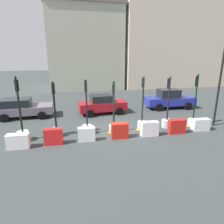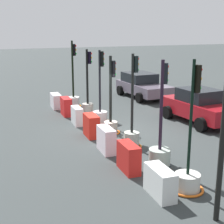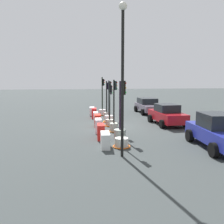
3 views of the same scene
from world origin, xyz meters
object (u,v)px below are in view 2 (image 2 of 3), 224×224
object	(u,v)px
traffic_light_1	(88,100)
car_red_compact	(199,106)
traffic_light_2	(100,113)
construction_barrier_0	(56,101)
car_grey_saloon	(142,85)
traffic_light_0	(74,96)
traffic_light_3	(111,120)
traffic_light_6	(188,175)
construction_barrier_2	(77,116)
construction_barrier_3	(91,126)
traffic_light_4	(132,132)
construction_barrier_1	(66,107)
construction_barrier_4	(106,140)
construction_barrier_6	(160,182)
construction_barrier_5	(129,158)
traffic_light_5	(160,148)

from	to	relation	value
traffic_light_1	car_red_compact	xyz separation A→B (m)	(3.56, 4.26, 0.04)
traffic_light_2	construction_barrier_0	bearing A→B (deg)	-162.56
car_grey_saloon	traffic_light_0	bearing A→B (deg)	-79.51
traffic_light_3	traffic_light_6	distance (m)	5.62
traffic_light_1	construction_barrier_0	xyz separation A→B (m)	(-1.89, -1.22, -0.35)
construction_barrier_2	construction_barrier_3	size ratio (longest dim) A/B	0.98
traffic_light_2	traffic_light_4	bearing A→B (deg)	-1.64
traffic_light_4	traffic_light_6	xyz separation A→B (m)	(3.71, -0.13, -0.12)
construction_barrier_1	construction_barrier_3	world-z (taller)	construction_barrier_3
traffic_light_1	construction_barrier_1	distance (m)	1.16
traffic_light_6	construction_barrier_4	distance (m)	3.73
construction_barrier_2	construction_barrier_3	xyz separation A→B (m)	(1.94, 0.00, 0.05)
traffic_light_1	construction_barrier_0	world-z (taller)	traffic_light_1
construction_barrier_4	construction_barrier_6	xyz separation A→B (m)	(3.59, 0.08, -0.06)
construction_barrier_4	car_red_compact	xyz separation A→B (m)	(-1.93, 5.46, 0.33)
construction_barrier_2	construction_barrier_3	distance (m)	1.94
construction_barrier_1	construction_barrier_2	world-z (taller)	construction_barrier_1
construction_barrier_2	construction_barrier_6	size ratio (longest dim) A/B	0.86
traffic_light_3	construction_barrier_1	distance (m)	3.73
construction_barrier_6	traffic_light_6	bearing A→B (deg)	88.32
construction_barrier_6	car_red_compact	world-z (taller)	car_red_compact
traffic_light_2	construction_barrier_6	size ratio (longest dim) A/B	2.96
traffic_light_1	construction_barrier_2	size ratio (longest dim) A/B	3.36
traffic_light_0	car_grey_saloon	world-z (taller)	traffic_light_0
construction_barrier_5	car_red_compact	distance (m)	6.63
car_red_compact	traffic_light_5	bearing A→B (deg)	-49.36
traffic_light_3	traffic_light_1	bearing A→B (deg)	176.88
traffic_light_1	traffic_light_5	distance (m)	7.25
traffic_light_0	construction_barrier_6	xyz separation A→B (m)	(10.92, -0.91, -0.21)
construction_barrier_2	car_red_compact	distance (m)	5.69
traffic_light_2	construction_barrier_2	distance (m)	1.08
traffic_light_5	construction_barrier_5	size ratio (longest dim) A/B	3.26
traffic_light_1	traffic_light_4	distance (m)	5.41
construction_barrier_6	car_red_compact	bearing A→B (deg)	135.74
traffic_light_1	traffic_light_4	size ratio (longest dim) A/B	0.95
construction_barrier_4	construction_barrier_5	size ratio (longest dim) A/B	1.01
traffic_light_3	traffic_light_5	world-z (taller)	traffic_light_5
construction_barrier_5	car_red_compact	bearing A→B (deg)	124.56
traffic_light_6	construction_barrier_2	xyz separation A→B (m)	(-7.42, -0.84, -0.05)
traffic_light_5	construction_barrier_0	distance (m)	9.22
traffic_light_1	construction_barrier_5	size ratio (longest dim) A/B	3.15
traffic_light_1	traffic_light_4	world-z (taller)	traffic_light_4
traffic_light_2	car_red_compact	bearing A→B (deg)	68.35
traffic_light_2	traffic_light_5	size ratio (longest dim) A/B	0.99
construction_barrier_0	traffic_light_5	bearing A→B (deg)	7.32
traffic_light_0	traffic_light_4	bearing A→B (deg)	0.60
traffic_light_6	construction_barrier_1	distance (m)	9.26
traffic_light_4	car_red_compact	world-z (taller)	traffic_light_4
traffic_light_1	construction_barrier_4	bearing A→B (deg)	-12.36
traffic_light_5	traffic_light_6	xyz separation A→B (m)	(1.86, -0.23, -0.12)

